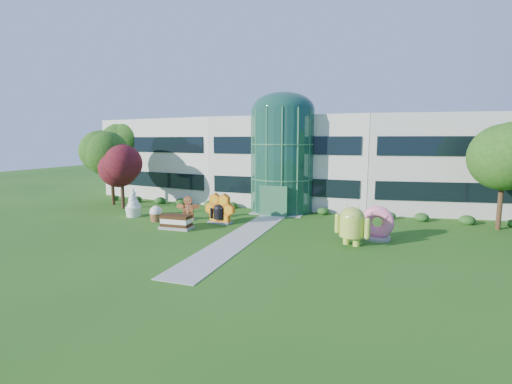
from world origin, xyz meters
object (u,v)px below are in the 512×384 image
(android_green, at_px, (352,223))
(gingerbread, at_px, (188,208))
(donut, at_px, (377,222))
(android_black, at_px, (220,212))

(android_green, relative_size, gingerbread, 1.32)
(android_green, distance_m, donut, 2.62)
(android_green, distance_m, gingerbread, 14.64)
(gingerbread, bearing_deg, android_green, -26.28)
(android_green, height_order, android_black, android_green)
(donut, height_order, gingerbread, donut)
(donut, distance_m, gingerbread, 15.84)
(android_green, xyz_separation_m, donut, (1.55, 2.09, -0.29))
(gingerbread, bearing_deg, android_black, -20.17)
(android_black, bearing_deg, gingerbread, 160.10)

